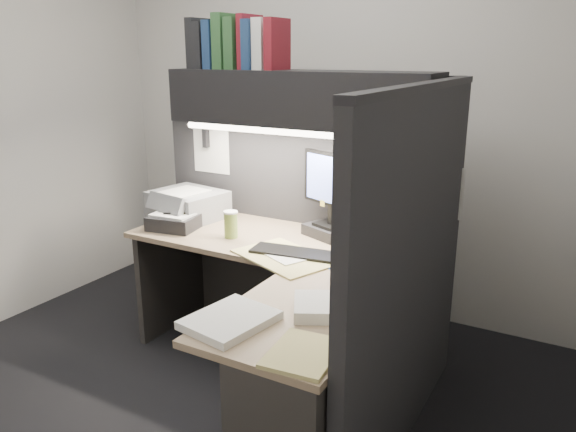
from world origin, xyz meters
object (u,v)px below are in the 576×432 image
(monitor, at_px, (333,205))
(notebook_stack, at_px, (175,222))
(printer, at_px, (188,205))
(telephone, at_px, (402,236))
(desk, at_px, (277,342))
(overhead_shelf, at_px, (298,98))
(keyboard, at_px, (295,253))
(coffee_cup, at_px, (231,225))

(monitor, distance_m, notebook_stack, 0.96)
(printer, bearing_deg, telephone, 15.78)
(desk, bearing_deg, overhead_shelf, 111.79)
(desk, bearing_deg, monitor, 95.55)
(monitor, height_order, keyboard, monitor)
(desk, distance_m, printer, 1.29)
(printer, bearing_deg, monitor, 13.82)
(keyboard, distance_m, notebook_stack, 0.85)
(monitor, distance_m, telephone, 0.42)
(coffee_cup, xyz_separation_m, printer, (-0.47, 0.20, 0.01))
(keyboard, bearing_deg, telephone, 37.29)
(telephone, relative_size, notebook_stack, 0.88)
(overhead_shelf, xyz_separation_m, telephone, (0.61, 0.06, -0.72))
(desk, relative_size, telephone, 6.98)
(monitor, xyz_separation_m, notebook_stack, (-0.89, -0.30, -0.15))
(telephone, bearing_deg, printer, -165.68)
(telephone, height_order, printer, printer)
(overhead_shelf, bearing_deg, coffee_cup, -133.55)
(telephone, xyz_separation_m, printer, (-1.36, -0.16, 0.04))
(telephone, xyz_separation_m, notebook_stack, (-1.28, -0.38, -0.01))
(printer, bearing_deg, overhead_shelf, 16.32)
(notebook_stack, bearing_deg, telephone, 16.61)
(monitor, bearing_deg, keyboard, -75.69)
(notebook_stack, bearing_deg, monitor, 18.70)
(desk, relative_size, monitor, 3.52)
(monitor, bearing_deg, desk, -62.64)
(desk, xyz_separation_m, notebook_stack, (-0.97, 0.44, 0.33))
(desk, distance_m, keyboard, 0.50)
(telephone, bearing_deg, notebook_stack, -155.77)
(coffee_cup, bearing_deg, notebook_stack, -176.04)
(overhead_shelf, height_order, printer, overhead_shelf)
(keyboard, height_order, printer, printer)
(keyboard, distance_m, printer, 0.97)
(keyboard, bearing_deg, coffee_cup, 162.37)
(monitor, distance_m, coffee_cup, 0.59)
(telephone, height_order, coffee_cup, coffee_cup)
(overhead_shelf, distance_m, notebook_stack, 1.04)
(coffee_cup, bearing_deg, telephone, 21.74)
(monitor, height_order, notebook_stack, monitor)
(monitor, xyz_separation_m, telephone, (0.38, 0.08, -0.15))
(overhead_shelf, relative_size, keyboard, 3.36)
(monitor, xyz_separation_m, coffee_cup, (-0.50, -0.28, -0.12))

